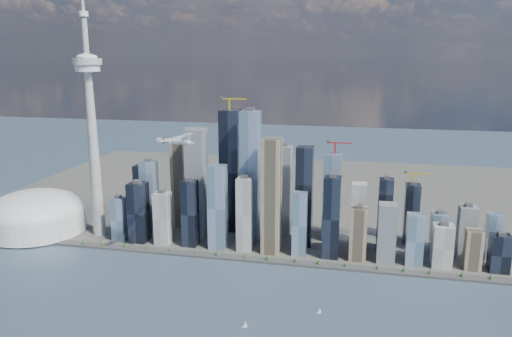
% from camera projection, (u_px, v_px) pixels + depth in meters
% --- Properties ---
extents(ground, '(4000.00, 4000.00, 0.00)m').
position_uv_depth(ground, '(184.00, 330.00, 684.36)').
color(ground, '#2E3A50').
rests_on(ground, ground).
extents(seawall, '(1100.00, 22.00, 4.00)m').
position_uv_depth(seawall, '(231.00, 257.00, 921.89)').
color(seawall, '#383838').
rests_on(seawall, ground).
extents(land, '(1400.00, 900.00, 3.00)m').
position_uv_depth(land, '(274.00, 193.00, 1350.37)').
color(land, '#4C4C47').
rests_on(land, ground).
extents(shoreline_trees, '(960.53, 7.20, 8.80)m').
position_uv_depth(shoreline_trees, '(231.00, 254.00, 920.35)').
color(shoreline_trees, '#3F2D1E').
rests_on(shoreline_trees, seawall).
extents(skyscraper_cluster, '(736.00, 142.00, 281.81)m').
position_uv_depth(skyscraper_cluster, '(272.00, 202.00, 972.76)').
color(skyscraper_cluster, black).
rests_on(skyscraper_cluster, land).
extents(needle_tower, '(56.00, 56.00, 550.50)m').
position_uv_depth(needle_tower, '(92.00, 123.00, 987.93)').
color(needle_tower, gray).
rests_on(needle_tower, land).
extents(dome_stadium, '(200.00, 200.00, 86.00)m').
position_uv_depth(dome_stadium, '(36.00, 214.00, 1051.77)').
color(dome_stadium, silver).
rests_on(dome_stadium, land).
extents(airplane, '(74.94, 66.79, 18.48)m').
position_uv_depth(airplane, '(174.00, 141.00, 800.76)').
color(airplane, silver).
rests_on(airplane, ground).
extents(sailboat_west, '(7.05, 4.33, 10.08)m').
position_uv_depth(sailboat_west, '(245.00, 325.00, 691.05)').
color(sailboat_west, white).
rests_on(sailboat_west, ground).
extents(sailboat_east, '(6.82, 3.72, 9.58)m').
position_uv_depth(sailboat_east, '(319.00, 311.00, 728.52)').
color(sailboat_east, white).
rests_on(sailboat_east, ground).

